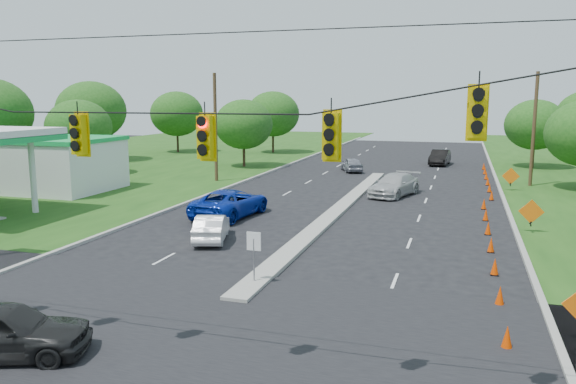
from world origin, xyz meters
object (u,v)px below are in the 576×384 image
(gas_station, at_px, (21,159))
(white_sedan, at_px, (211,227))
(blue_pickup, at_px, (230,203))
(black_sedan, at_px, (3,331))

(gas_station, bearing_deg, white_sedan, -24.02)
(gas_station, height_order, white_sedan, gas_station)
(gas_station, xyz_separation_m, blue_pickup, (17.87, -2.99, -1.75))
(gas_station, xyz_separation_m, black_sedan, (19.32, -21.88, -1.80))
(gas_station, distance_m, white_sedan, 21.16)
(black_sedan, distance_m, white_sedan, 13.30)
(white_sedan, bearing_deg, blue_pickup, -93.83)
(black_sedan, distance_m, blue_pickup, 18.94)
(black_sedan, xyz_separation_m, white_sedan, (-0.08, 13.30, -0.12))
(gas_station, height_order, blue_pickup, gas_station)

